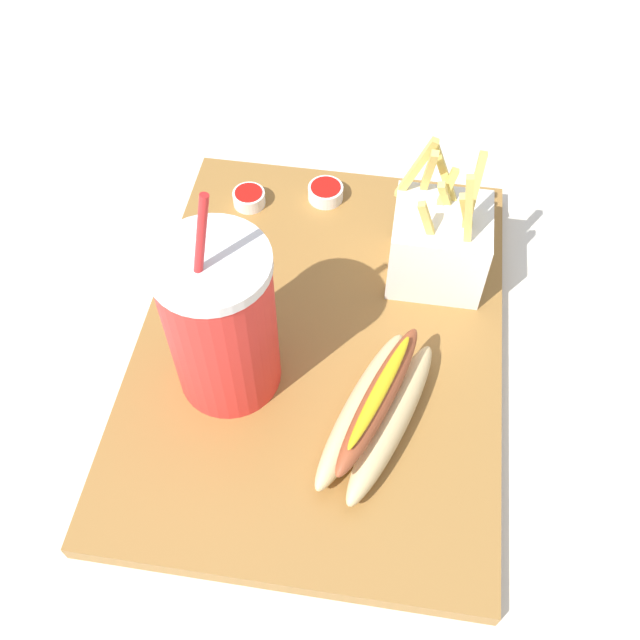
{
  "coord_description": "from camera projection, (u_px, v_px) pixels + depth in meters",
  "views": [
    {
      "loc": [
        0.38,
        0.06,
        0.59
      ],
      "look_at": [
        0.0,
        0.0,
        0.05
      ],
      "focal_mm": 39.9,
      "sensor_mm": 36.0,
      "label": 1
    }
  ],
  "objects": [
    {
      "name": "ground_plane",
      "position": [
        320.0,
        355.0,
        0.71
      ],
      "size": [
        2.4,
        2.4,
        0.02
      ],
      "primitive_type": "cube",
      "color": "silver"
    },
    {
      "name": "food_tray",
      "position": [
        320.0,
        344.0,
        0.7
      ],
      "size": [
        0.47,
        0.35,
        0.02
      ],
      "primitive_type": "cube",
      "color": "olive",
      "rests_on": "ground_plane"
    },
    {
      "name": "ketchup_cup_1",
      "position": [
        189.0,
        281.0,
        0.72
      ],
      "size": [
        0.04,
        0.04,
        0.02
      ],
      "color": "white",
      "rests_on": "food_tray"
    },
    {
      "name": "ketchup_cup_2",
      "position": [
        249.0,
        197.0,
        0.79
      ],
      "size": [
        0.04,
        0.04,
        0.02
      ],
      "color": "white",
      "rests_on": "food_tray"
    },
    {
      "name": "fries_basket",
      "position": [
        439.0,
        244.0,
        0.7
      ],
      "size": [
        0.08,
        0.1,
        0.16
      ],
      "color": "white",
      "rests_on": "food_tray"
    },
    {
      "name": "ketchup_cup_3",
      "position": [
        326.0,
        192.0,
        0.79
      ],
      "size": [
        0.04,
        0.04,
        0.02
      ],
      "color": "white",
      "rests_on": "food_tray"
    },
    {
      "name": "hot_dog_1",
      "position": [
        377.0,
        411.0,
        0.62
      ],
      "size": [
        0.18,
        0.11,
        0.06
      ],
      "color": "#E5C689",
      "rests_on": "food_tray"
    },
    {
      "name": "soda_cup",
      "position": [
        221.0,
        323.0,
        0.6
      ],
      "size": [
        0.1,
        0.1,
        0.23
      ],
      "color": "red",
      "rests_on": "food_tray"
    }
  ]
}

